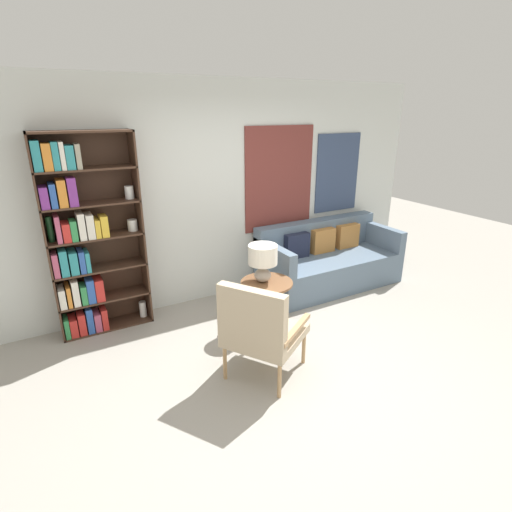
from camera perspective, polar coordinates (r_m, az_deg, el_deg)
ground_plane at (r=3.90m, az=5.97°, el=-16.93°), size 14.00×14.00×0.00m
wall_back at (r=5.01m, az=-6.45°, el=8.73°), size 6.40×0.08×2.70m
bookshelf at (r=4.55m, az=-23.36°, el=1.98°), size 0.97×0.30×2.15m
armchair at (r=3.58m, az=0.48°, el=-10.17°), size 0.88×0.88×0.96m
couch at (r=5.71m, az=10.12°, el=-0.76°), size 1.97×0.87×0.87m
side_table at (r=4.48m, az=1.53°, el=-4.29°), size 0.59×0.59×0.54m
table_lamp at (r=4.37m, az=0.97°, el=-0.36°), size 0.32×0.32×0.43m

